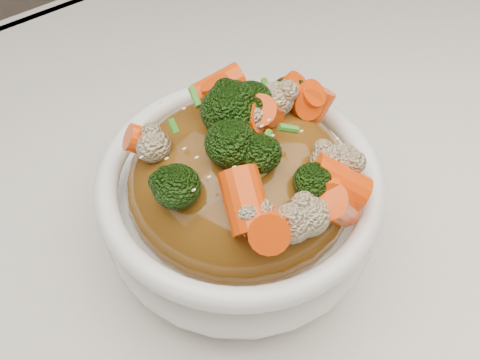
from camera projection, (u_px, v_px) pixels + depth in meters
tablecloth at (230, 244)px, 0.50m from camera, size 1.20×0.80×0.04m
bowl at (240, 205)px, 0.45m from camera, size 0.28×0.28×0.09m
sauce_base at (240, 182)px, 0.43m from camera, size 0.22×0.22×0.09m
carrots at (240, 125)px, 0.38m from camera, size 0.22×0.22×0.05m
broccoli at (240, 126)px, 0.38m from camera, size 0.22×0.22×0.04m
cauliflower at (240, 128)px, 0.38m from camera, size 0.22×0.22×0.04m
scallions at (240, 124)px, 0.38m from camera, size 0.17×0.17×0.02m
sesame_seeds at (240, 124)px, 0.38m from camera, size 0.20×0.20×0.01m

